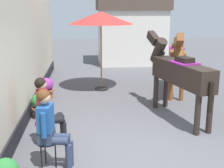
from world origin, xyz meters
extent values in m
plane|color=#56565B|center=(0.00, 3.00, 0.00)|extent=(40.00, 40.00, 0.00)
cube|color=beige|center=(-2.55, 1.50, 1.70)|extent=(0.30, 14.00, 3.40)
cube|color=black|center=(-2.53, 1.50, 0.18)|extent=(0.34, 14.00, 0.36)
cube|color=silver|center=(1.40, 9.71, 1.30)|extent=(3.20, 2.40, 2.60)
cube|color=brown|center=(1.40, 9.71, 3.05)|extent=(3.40, 2.60, 0.90)
cylinder|color=black|center=(-1.66, -0.40, 0.46)|extent=(0.34, 0.34, 0.03)
cylinder|color=black|center=(-1.53, -0.42, 0.22)|extent=(0.02, 0.02, 0.45)
cylinder|color=black|center=(-1.72, -0.27, 0.22)|extent=(0.02, 0.02, 0.45)
cylinder|color=black|center=(-1.75, -0.51, 0.22)|extent=(0.02, 0.02, 0.45)
cube|color=#2D3851|center=(-1.66, -0.40, 0.58)|extent=(0.28, 0.35, 0.20)
cube|color=#1E4C8C|center=(-1.66, -0.40, 0.90)|extent=(0.27, 0.37, 0.44)
sphere|color=tan|center=(-1.66, -0.40, 1.25)|extent=(0.20, 0.20, 0.20)
sphere|color=#593319|center=(-1.68, -0.40, 1.28)|extent=(0.22, 0.22, 0.22)
cylinder|color=#2D3851|center=(-1.47, -0.35, 0.53)|extent=(0.39, 0.18, 0.13)
cylinder|color=#2D3851|center=(-1.28, -0.37, 0.23)|extent=(0.11, 0.11, 0.46)
cylinder|color=#2D3851|center=(-1.49, -0.50, 0.53)|extent=(0.39, 0.18, 0.13)
cylinder|color=#2D3851|center=(-1.30, -0.53, 0.23)|extent=(0.11, 0.11, 0.46)
cylinder|color=#1E4C8C|center=(-1.62, -0.20, 0.85)|extent=(0.09, 0.09, 0.42)
cylinder|color=#1E4C8C|center=(-1.67, -0.60, 0.85)|extent=(0.09, 0.09, 0.42)
cylinder|color=red|center=(-1.83, 0.49, 0.46)|extent=(0.34, 0.34, 0.03)
cylinder|color=black|center=(-1.69, 0.52, 0.22)|extent=(0.02, 0.02, 0.45)
cylinder|color=black|center=(-1.92, 0.60, 0.22)|extent=(0.02, 0.02, 0.45)
cylinder|color=black|center=(-1.87, 0.36, 0.22)|extent=(0.02, 0.02, 0.45)
cube|color=black|center=(-1.83, 0.49, 0.58)|extent=(0.29, 0.36, 0.20)
cube|color=maroon|center=(-1.83, 0.49, 0.90)|extent=(0.28, 0.37, 0.44)
sphere|color=tan|center=(-1.83, 0.49, 1.25)|extent=(0.20, 0.20, 0.20)
sphere|color=black|center=(-1.84, 0.49, 1.28)|extent=(0.22, 0.22, 0.22)
cylinder|color=black|center=(-1.65, 0.61, 0.53)|extent=(0.40, 0.20, 0.13)
cylinder|color=black|center=(-1.47, 0.64, 0.23)|extent=(0.11, 0.11, 0.46)
cylinder|color=black|center=(-1.62, 0.45, 0.53)|extent=(0.40, 0.20, 0.13)
cylinder|color=black|center=(-1.44, 0.48, 0.23)|extent=(0.11, 0.11, 0.46)
cylinder|color=maroon|center=(-1.84, 0.69, 0.85)|extent=(0.09, 0.09, 0.42)
cylinder|color=maroon|center=(-1.77, 0.30, 0.85)|extent=(0.09, 0.09, 0.42)
cube|color=#2D231E|center=(1.31, 1.65, 1.16)|extent=(0.94, 2.24, 0.52)
cylinder|color=#2D231E|center=(0.94, 2.57, 0.45)|extent=(0.13, 0.13, 0.90)
cylinder|color=#2D231E|center=(1.24, 2.64, 0.45)|extent=(0.13, 0.13, 0.90)
cylinder|color=#2D231E|center=(1.39, 0.68, 0.45)|extent=(0.13, 0.13, 0.90)
cylinder|color=#2D231E|center=(1.69, 0.76, 0.45)|extent=(0.13, 0.13, 0.90)
cylinder|color=#2D231E|center=(1.04, 2.82, 1.55)|extent=(0.42, 0.68, 0.73)
cube|color=#2D231E|center=(0.96, 3.15, 1.86)|extent=(0.30, 0.56, 0.40)
cube|color=black|center=(1.04, 2.80, 1.69)|extent=(0.18, 0.62, 0.48)
cylinder|color=black|center=(1.58, 0.54, 0.89)|extent=(0.12, 0.12, 0.65)
cube|color=#8C1E8C|center=(1.34, 1.56, 1.44)|extent=(0.63, 0.70, 0.03)
cube|color=black|center=(1.34, 1.56, 1.51)|extent=(0.37, 0.49, 0.12)
cube|color=brown|center=(1.97, 4.14, 1.16)|extent=(1.00, 2.24, 0.52)
cylinder|color=brown|center=(1.86, 3.15, 0.45)|extent=(0.13, 0.13, 0.90)
cylinder|color=brown|center=(1.56, 3.23, 0.45)|extent=(0.13, 0.13, 0.90)
cylinder|color=brown|center=(2.37, 5.02, 0.45)|extent=(0.13, 0.13, 0.90)
cylinder|color=brown|center=(2.07, 5.10, 0.45)|extent=(0.13, 0.13, 0.90)
cylinder|color=brown|center=(1.65, 2.98, 1.55)|extent=(0.44, 0.68, 0.73)
cube|color=brown|center=(1.56, 2.65, 1.86)|extent=(0.31, 0.56, 0.40)
cube|color=black|center=(1.66, 3.00, 1.69)|extent=(0.21, 0.62, 0.48)
cylinder|color=black|center=(2.27, 5.24, 0.89)|extent=(0.12, 0.12, 0.65)
cube|color=#8C1E8C|center=(1.99, 4.23, 1.44)|extent=(0.64, 0.71, 0.03)
cube|color=black|center=(1.99, 4.23, 1.51)|extent=(0.39, 0.50, 0.12)
cylinder|color=#A85638|center=(-2.12, 2.09, 0.14)|extent=(0.34, 0.34, 0.28)
cylinder|color=#A85638|center=(-2.12, 2.09, 0.26)|extent=(0.43, 0.43, 0.04)
sphere|color=#2D7A38|center=(-2.12, 2.09, 0.44)|extent=(0.40, 0.40, 0.40)
cylinder|color=#A85638|center=(-2.14, 3.77, 0.14)|extent=(0.34, 0.34, 0.28)
cylinder|color=#A85638|center=(-2.14, 3.77, 0.26)|extent=(0.43, 0.43, 0.04)
sphere|color=purple|center=(-2.14, 3.77, 0.44)|extent=(0.40, 0.40, 0.40)
cylinder|color=black|center=(-0.42, 4.63, 0.03)|extent=(0.44, 0.44, 0.06)
cylinder|color=olive|center=(-0.42, 4.63, 1.10)|extent=(0.04, 0.04, 2.20)
cone|color=red|center=(-0.42, 4.63, 2.38)|extent=(2.10, 2.10, 0.40)
cube|color=black|center=(-1.59, 1.74, 0.10)|extent=(0.20, 0.30, 0.20)
camera|label=1|loc=(-1.02, -5.13, 2.65)|focal=47.91mm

